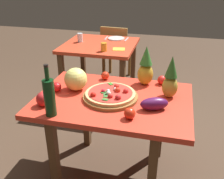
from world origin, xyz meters
TOP-DOWN VIEW (x-y plane):
  - ground_plane at (0.00, 0.00)m, footprint 10.00×10.00m
  - display_table at (0.00, 0.00)m, footprint 1.17×0.82m
  - background_table at (-0.52, 1.38)m, footprint 0.89×0.85m
  - dining_chair at (-0.46, 2.04)m, footprint 0.42×0.42m
  - pizza_board at (-0.02, -0.01)m, footprint 0.42×0.42m
  - pizza at (-0.02, -0.01)m, footprint 0.38×0.38m
  - wine_bottle at (-0.35, -0.34)m, footprint 0.08×0.08m
  - pineapple_left at (0.20, 0.31)m, footprint 0.13×0.13m
  - pineapple_right at (0.41, 0.12)m, footprint 0.12×0.12m
  - melon at (-0.33, 0.07)m, footprint 0.18×0.18m
  - bell_pepper at (-0.46, -0.23)m, footprint 0.10×0.10m
  - eggplant at (0.32, -0.10)m, footprint 0.22×0.16m
  - tomato_beside_pepper at (-0.15, 0.32)m, footprint 0.07×0.07m
  - tomato_by_bottle at (0.34, 0.34)m, footprint 0.07×0.07m
  - tomato_near_board at (-0.47, 0.00)m, footprint 0.08×0.08m
  - tomato_at_corner at (0.17, -0.26)m, footprint 0.08×0.08m
  - drinking_glass_juice at (-0.38, 1.11)m, footprint 0.07×0.07m
  - drinking_glass_water at (-0.78, 1.41)m, footprint 0.07×0.07m
  - dinner_plate at (-0.36, 1.65)m, footprint 0.22×0.22m
  - fork_utensil at (-0.50, 1.65)m, footprint 0.03×0.18m
  - knife_utensil at (-0.22, 1.65)m, footprint 0.02×0.18m
  - napkin_folded at (-0.23, 1.21)m, footprint 0.16×0.14m

SIDE VIEW (x-z plane):
  - ground_plane at x=0.00m, z-range 0.00..0.00m
  - dining_chair at x=-0.46m, z-range 0.06..0.91m
  - background_table at x=-0.52m, z-range 0.26..1.02m
  - display_table at x=0.00m, z-range 0.28..1.04m
  - napkin_folded at x=-0.23m, z-range 0.76..0.77m
  - fork_utensil at x=-0.50m, z-range 0.76..0.77m
  - knife_utensil at x=-0.22m, z-range 0.76..0.77m
  - dinner_plate at x=-0.36m, z-range 0.76..0.78m
  - pizza_board at x=-0.02m, z-range 0.76..0.79m
  - tomato_beside_pepper at x=-0.15m, z-range 0.76..0.83m
  - tomato_by_bottle at x=0.34m, z-range 0.76..0.84m
  - tomato_at_corner at x=0.17m, z-range 0.76..0.84m
  - tomato_near_board at x=-0.47m, z-range 0.76..0.84m
  - pizza at x=-0.02m, z-range 0.77..0.83m
  - eggplant at x=0.32m, z-range 0.76..0.85m
  - drinking_glass_juice at x=-0.38m, z-range 0.76..0.86m
  - bell_pepper at x=-0.46m, z-range 0.76..0.86m
  - drinking_glass_water at x=-0.78m, z-range 0.76..0.87m
  - melon at x=-0.33m, z-range 0.76..0.94m
  - wine_bottle at x=-0.35m, z-range 0.72..1.08m
  - pineapple_right at x=0.41m, z-range 0.74..1.07m
  - pineapple_left at x=0.20m, z-range 0.74..1.07m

